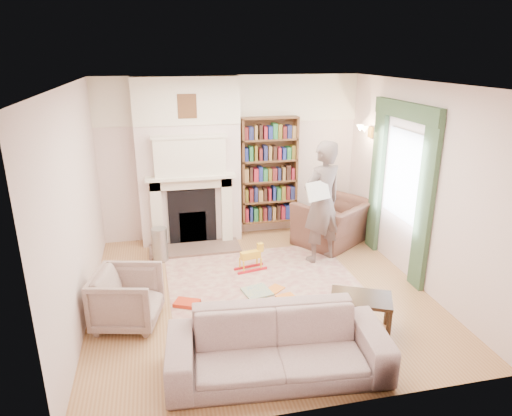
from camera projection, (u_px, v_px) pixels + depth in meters
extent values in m
plane|color=#99643D|center=(260.00, 292.00, 6.33)|extent=(4.50, 4.50, 0.00)
plane|color=white|center=(261.00, 84.00, 5.42)|extent=(4.50, 4.50, 0.00)
plane|color=silver|center=(231.00, 158.00, 7.96)|extent=(4.50, 0.00, 4.50)
plane|color=silver|center=(320.00, 275.00, 3.80)|extent=(4.50, 0.00, 4.50)
plane|color=silver|center=(76.00, 208.00, 5.42)|extent=(0.00, 4.50, 4.50)
plane|color=silver|center=(418.00, 185.00, 6.34)|extent=(0.00, 4.50, 4.50)
cube|color=silver|center=(189.00, 163.00, 7.64)|extent=(1.70, 0.35, 2.80)
cube|color=silver|center=(191.00, 177.00, 7.44)|extent=(1.47, 0.24, 0.05)
cube|color=black|center=(192.00, 217.00, 7.75)|extent=(0.80, 0.06, 0.96)
cube|color=silver|center=(190.00, 157.00, 7.35)|extent=(1.15, 0.18, 0.62)
cube|color=brown|center=(269.00, 171.00, 8.04)|extent=(1.00, 0.24, 1.85)
cube|color=silver|center=(402.00, 175.00, 6.69)|extent=(0.02, 0.90, 1.30)
cube|color=#314C34|center=(425.00, 206.00, 6.11)|extent=(0.07, 0.32, 2.40)
cube|color=#314C34|center=(377.00, 179.00, 7.41)|extent=(0.07, 0.32, 2.40)
cube|color=#314C34|center=(406.00, 111.00, 6.37)|extent=(0.09, 1.70, 0.24)
cube|color=beige|center=(261.00, 279.00, 6.67)|extent=(2.73, 2.12, 0.01)
imported|color=#472E25|center=(333.00, 222.00, 7.84)|extent=(1.54, 1.51, 0.76)
imported|color=#BBAD9B|center=(127.00, 298.00, 5.50)|extent=(0.92, 0.90, 0.69)
imported|color=#C0AD9E|center=(278.00, 346.00, 4.64)|extent=(2.31, 1.07, 0.65)
imported|color=#5E4F4B|center=(322.00, 203.00, 7.00)|extent=(0.82, 0.69, 1.93)
cube|color=silver|center=(318.00, 191.00, 6.70)|extent=(0.43, 0.26, 0.28)
cylinder|color=#96999D|center=(160.00, 245.00, 7.20)|extent=(0.31, 0.31, 0.55)
cube|color=#EBC753|center=(257.00, 292.00, 6.28)|extent=(0.43, 0.43, 0.03)
cube|color=red|center=(187.00, 303.00, 5.98)|extent=(0.38, 0.33, 0.05)
cube|color=red|center=(286.00, 297.00, 6.16)|extent=(0.27, 0.23, 0.02)
cube|color=red|center=(282.00, 314.00, 5.76)|extent=(0.30, 0.29, 0.02)
cube|color=red|center=(275.00, 289.00, 6.37)|extent=(0.30, 0.29, 0.02)
cube|color=red|center=(294.00, 307.00, 5.92)|extent=(0.30, 0.29, 0.02)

